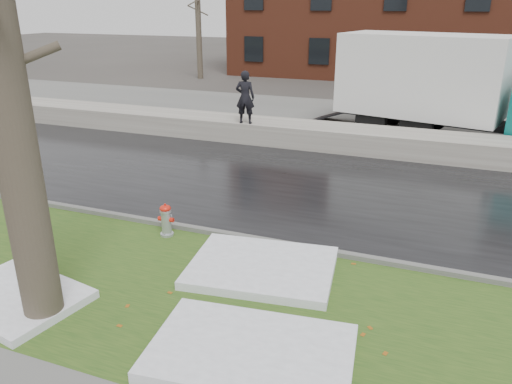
% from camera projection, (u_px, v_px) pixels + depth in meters
% --- Properties ---
extents(ground, '(120.00, 120.00, 0.00)m').
position_uv_depth(ground, '(237.00, 265.00, 9.48)').
color(ground, '#47423D').
rests_on(ground, ground).
extents(verge, '(60.00, 4.50, 0.04)m').
position_uv_depth(verge, '(208.00, 299.00, 8.38)').
color(verge, '#244517').
rests_on(verge, ground).
extents(road, '(60.00, 7.00, 0.03)m').
position_uv_depth(road, '(303.00, 188.00, 13.40)').
color(road, black).
rests_on(road, ground).
extents(parking_lot, '(60.00, 9.00, 0.03)m').
position_uv_depth(parking_lot, '(359.00, 122.00, 20.81)').
color(parking_lot, slate).
rests_on(parking_lot, ground).
extents(curb, '(60.00, 0.15, 0.14)m').
position_uv_depth(curb, '(256.00, 240.00, 10.33)').
color(curb, slate).
rests_on(curb, ground).
extents(snowbank, '(60.00, 1.60, 0.75)m').
position_uv_depth(snowbank, '(337.00, 138.00, 16.93)').
color(snowbank, '#ACA99D').
rests_on(snowbank, ground).
extents(bg_tree_left, '(1.40, 1.62, 6.50)m').
position_uv_depth(bg_tree_left, '(198.00, 25.00, 31.51)').
color(bg_tree_left, brown).
rests_on(bg_tree_left, ground).
extents(bg_tree_center, '(1.40, 1.62, 6.50)m').
position_uv_depth(bg_tree_center, '(307.00, 24.00, 32.98)').
color(bg_tree_center, brown).
rests_on(bg_tree_center, ground).
extents(fire_hydrant, '(0.35, 0.30, 0.72)m').
position_uv_depth(fire_hydrant, '(166.00, 219.00, 10.49)').
color(fire_hydrant, '#A8ABB0').
rests_on(fire_hydrant, verge).
extents(tree, '(1.44, 1.61, 7.45)m').
position_uv_depth(tree, '(3.00, 75.00, 6.55)').
color(tree, brown).
rests_on(tree, verge).
extents(box_truck, '(11.04, 4.58, 3.65)m').
position_uv_depth(box_truck, '(454.00, 86.00, 17.55)').
color(box_truck, black).
rests_on(box_truck, ground).
extents(worker, '(0.72, 0.53, 1.80)m').
position_uv_depth(worker, '(245.00, 97.00, 17.01)').
color(worker, black).
rests_on(worker, snowbank).
extents(snow_patch_near, '(2.83, 2.31, 0.16)m').
position_uv_depth(snow_patch_near, '(262.00, 267.00, 9.17)').
color(snow_patch_near, white).
rests_on(snow_patch_near, verge).
extents(snow_patch_far, '(2.46, 1.98, 0.14)m').
position_uv_depth(snow_patch_far, '(16.00, 297.00, 8.27)').
color(snow_patch_far, white).
rests_on(snow_patch_far, verge).
extents(snow_patch_side, '(2.98, 2.10, 0.18)m').
position_uv_depth(snow_patch_side, '(251.00, 352.00, 6.93)').
color(snow_patch_side, white).
rests_on(snow_patch_side, verge).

